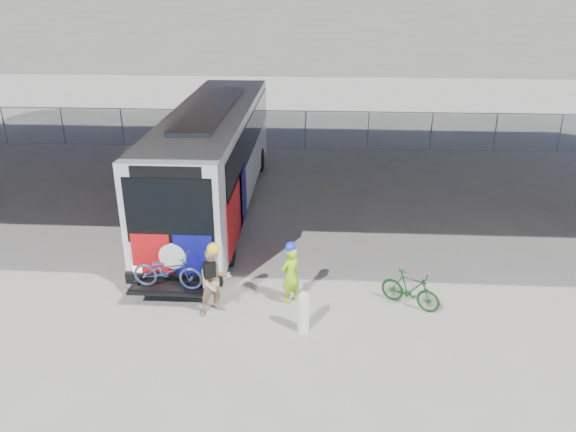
# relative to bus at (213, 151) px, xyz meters

# --- Properties ---
(ground) EXTENTS (160.00, 160.00, 0.00)m
(ground) POSITION_rel_bus_xyz_m (2.00, -4.18, -2.11)
(ground) COLOR #9E9991
(ground) RESTS_ON ground
(bus) EXTENTS (2.67, 12.95, 3.69)m
(bus) POSITION_rel_bus_xyz_m (0.00, 0.00, 0.00)
(bus) COLOR silver
(bus) RESTS_ON ground
(overpass) EXTENTS (40.00, 16.00, 7.95)m
(overpass) POSITION_rel_bus_xyz_m (2.00, -0.18, 4.44)
(overpass) COLOR #605E59
(overpass) RESTS_ON ground
(chainlink_fence) EXTENTS (30.00, 0.06, 30.00)m
(chainlink_fence) POSITION_rel_bus_xyz_m (2.00, 7.82, -0.68)
(chainlink_fence) COLOR gray
(chainlink_fence) RESTS_ON ground
(brick_buildings) EXTENTS (54.00, 22.00, 12.00)m
(brick_buildings) POSITION_rel_bus_xyz_m (3.23, 44.05, 3.31)
(brick_buildings) COLOR brown
(brick_buildings) RESTS_ON ground
(bollard) EXTENTS (0.28, 0.28, 1.07)m
(bollard) POSITION_rel_bus_xyz_m (3.43, -7.57, -1.54)
(bollard) COLOR silver
(bollard) RESTS_ON ground
(cyclist_hivis) EXTENTS (0.67, 0.66, 1.71)m
(cyclist_hivis) POSITION_rel_bus_xyz_m (3.05, -6.32, -1.28)
(cyclist_hivis) COLOR #97E518
(cyclist_hivis) RESTS_ON ground
(cyclist_tan) EXTENTS (1.07, 1.00, 1.91)m
(cyclist_tan) POSITION_rel_bus_xyz_m (1.24, -6.90, -1.21)
(cyclist_tan) COLOR tan
(cyclist_tan) RESTS_ON ground
(bike_parked) EXTENTS (1.58, 1.21, 0.95)m
(bike_parked) POSITION_rel_bus_xyz_m (6.07, -6.32, -1.63)
(bike_parked) COLOR #16461A
(bike_parked) RESTS_ON ground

